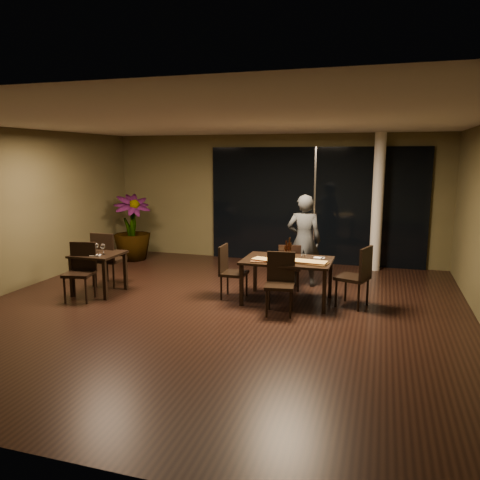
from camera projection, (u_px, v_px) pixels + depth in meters
name	position (u px, v px, depth m)	size (l,w,h in m)	color
ground	(217.00, 310.00, 7.66)	(8.00, 8.00, 0.00)	black
wall_back	(274.00, 198.00, 11.20)	(8.00, 0.10, 3.00)	#4D4629
wall_front	(36.00, 287.00, 3.58)	(8.00, 0.10, 3.00)	#4D4629
wall_left	(8.00, 211.00, 8.56)	(0.10, 8.00, 3.00)	#4D4629
ceiling	(215.00, 121.00, 7.12)	(8.00, 8.00, 0.04)	silver
window_panel	(315.00, 206.00, 10.86)	(5.00, 0.06, 2.70)	black
column	(378.00, 202.00, 10.13)	(0.24, 0.24, 3.00)	white
main_table	(287.00, 264.00, 8.00)	(1.50, 1.00, 0.75)	black
side_table	(98.00, 260.00, 8.52)	(0.80, 0.80, 0.75)	black
chair_main_far	(289.00, 265.00, 8.71)	(0.49, 0.49, 0.89)	black
chair_main_near	(280.00, 280.00, 7.47)	(0.51, 0.51, 0.98)	black
chair_main_left	(229.00, 269.00, 8.25)	(0.44, 0.44, 0.95)	black
chair_main_right	(358.00, 274.00, 7.72)	(0.61, 0.61, 1.03)	black
chair_side_far	(107.00, 256.00, 8.99)	(0.49, 0.49, 1.06)	black
chair_side_near	(81.00, 268.00, 8.18)	(0.55, 0.55, 1.00)	black
diner	(304.00, 241.00, 8.98)	(0.60, 0.40, 1.78)	#2E3133
potted_plant	(132.00, 228.00, 11.28)	(0.86, 0.86, 1.58)	#20511B
pizza_board_left	(267.00, 261.00, 7.84)	(0.55, 0.27, 0.01)	#4C2D18
pizza_board_right	(310.00, 263.00, 7.69)	(0.60, 0.30, 0.01)	#4E3419
oblong_pizza_left	(267.00, 260.00, 7.84)	(0.48, 0.22, 0.02)	maroon
oblong_pizza_right	(310.00, 262.00, 7.68)	(0.54, 0.25, 0.02)	maroon
round_pizza	(283.00, 255.00, 8.29)	(0.30, 0.30, 0.01)	#B52014
bottle_a	(286.00, 250.00, 8.00)	(0.07, 0.07, 0.32)	black
bottle_b	(289.00, 251.00, 7.97)	(0.06, 0.06, 0.29)	black
bottle_c	(289.00, 248.00, 8.09)	(0.08, 0.08, 0.35)	black
tumbler_left	(277.00, 255.00, 8.13)	(0.08, 0.08, 0.10)	white
tumbler_right	(303.00, 257.00, 7.98)	(0.08, 0.08, 0.09)	white
napkin_near	(318.00, 262.00, 7.72)	(0.18, 0.10, 0.01)	silver
napkin_far	(319.00, 258.00, 8.06)	(0.18, 0.10, 0.01)	white
wine_glass_a	(97.00, 248.00, 8.58)	(0.07, 0.07, 0.16)	white
wine_glass_b	(103.00, 249.00, 8.39)	(0.08, 0.08, 0.19)	white
side_napkin	(95.00, 255.00, 8.28)	(0.18, 0.11, 0.01)	white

